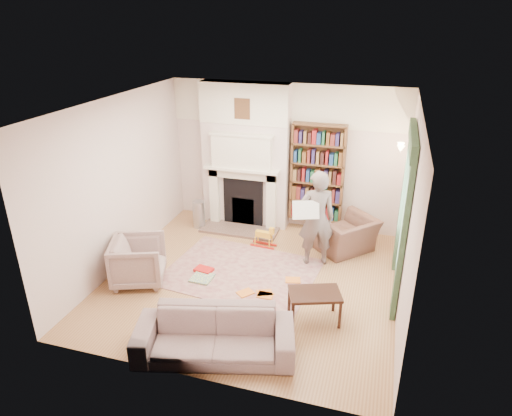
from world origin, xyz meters
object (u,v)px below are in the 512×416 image
(bookcase, at_px, (317,173))
(rocking_horse, at_px, (264,236))
(armchair_reading, at_px, (346,234))
(armchair_left, at_px, (138,261))
(man_reading, at_px, (317,219))
(sofa, at_px, (215,335))
(coffee_table, at_px, (314,306))
(paraffin_heater, at_px, (199,214))

(bookcase, xyz_separation_m, rocking_horse, (-0.77, -0.99, -0.97))
(armchair_reading, height_order, armchair_left, armchair_left)
(armchair_left, relative_size, man_reading, 0.48)
(armchair_left, bearing_deg, sofa, -146.04)
(sofa, height_order, coffee_table, sofa)
(sofa, distance_m, coffee_table, 1.49)
(coffee_table, bearing_deg, man_reading, 79.92)
(coffee_table, bearing_deg, armchair_left, 156.22)
(coffee_table, bearing_deg, bookcase, 79.98)
(bookcase, distance_m, rocking_horse, 1.59)
(coffee_table, relative_size, rocking_horse, 1.52)
(armchair_left, xyz_separation_m, man_reading, (2.57, 1.38, 0.47))
(armchair_left, height_order, sofa, armchair_left)
(armchair_reading, distance_m, rocking_horse, 1.48)
(bookcase, bearing_deg, coffee_table, -80.28)
(armchair_reading, bearing_deg, rocking_horse, -35.49)
(armchair_reading, height_order, paraffin_heater, armchair_reading)
(armchair_left, bearing_deg, paraffin_heater, -24.19)
(bookcase, relative_size, sofa, 0.94)
(bookcase, height_order, sofa, bookcase)
(armchair_reading, height_order, coffee_table, armchair_reading)
(armchair_reading, distance_m, coffee_table, 2.19)
(sofa, relative_size, coffee_table, 2.81)
(bookcase, relative_size, man_reading, 1.11)
(armchair_reading, height_order, sofa, armchair_reading)
(coffee_table, distance_m, rocking_horse, 2.27)
(coffee_table, height_order, paraffin_heater, paraffin_heater)
(coffee_table, bearing_deg, paraffin_heater, 119.76)
(bookcase, xyz_separation_m, sofa, (-0.58, -3.92, -0.89))
(bookcase, height_order, coffee_table, bookcase)
(armchair_left, xyz_separation_m, rocking_horse, (1.57, 1.69, -0.16))
(armchair_reading, xyz_separation_m, rocking_horse, (-1.44, -0.29, -0.11))
(bookcase, bearing_deg, armchair_left, -131.19)
(bookcase, bearing_deg, sofa, -98.37)
(bookcase, relative_size, paraffin_heater, 3.36)
(armchair_reading, height_order, rocking_horse, armchair_reading)
(man_reading, relative_size, paraffin_heater, 3.03)
(coffee_table, bearing_deg, armchair_reading, 65.51)
(coffee_table, height_order, rocking_horse, coffee_table)
(armchair_left, relative_size, sofa, 0.41)
(bookcase, height_order, man_reading, bookcase)
(paraffin_heater, bearing_deg, man_reading, -16.91)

